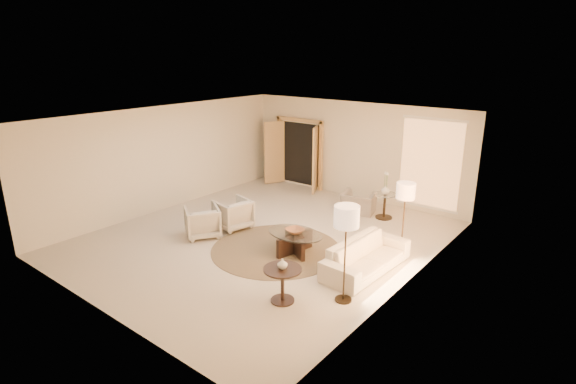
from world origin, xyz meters
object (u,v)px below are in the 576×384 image
Objects in this scene: armchair_left at (233,212)px; end_vase at (282,264)px; sofa at (366,256)px; coffee_table at (295,240)px; side_vase at (386,190)px; armchair_right at (202,220)px; floor_lamp_far at (346,221)px; end_table at (282,279)px; side_table at (385,203)px; floor_lamp_near at (406,194)px; accent_chair at (359,199)px; bowl at (295,231)px.

end_vase reaches higher than armchair_left.
sofa is 1.61m from coffee_table.
end_vase is 4.83m from side_vase.
armchair_left is 1.02× the size of armchair_right.
sofa is at bearing -69.78° from side_vase.
coffee_table is 0.97× the size of floor_lamp_far.
armchair_left is 3.38× the size of side_vase.
sofa is 3.17× the size of end_table.
side_table is at bearing 95.81° from end_vase.
sofa is at bearing 101.19° from floor_lamp_far.
floor_lamp_near reaches higher than armchair_left.
floor_lamp_near is 2.33m from floor_lamp_far.
floor_lamp_near reaches higher than accent_chair.
accent_chair is at bearing 116.56° from floor_lamp_far.
coffee_table is 2.55× the size of side_table.
floor_lamp_far is (3.91, -1.23, 1.09)m from armchair_left.
end_table is 4.84m from side_vase.
sofa is at bearing -69.78° from side_table.
end_vase reaches higher than coffee_table.
end_table is at bearing 71.04° from armchair_left.
coffee_table is at bearing 137.55° from armchair_right.
sofa is at bearing -102.99° from floor_lamp_near.
side_table is (-0.49, 4.80, -0.03)m from end_table.
side_table is 1.74× the size of bowl.
floor_lamp_near is at bearing -54.04° from side_table.
sofa is 5.54× the size of bowl.
coffee_table is (2.26, 0.59, -0.10)m from armchair_right.
armchair_left is at bearing 173.89° from bowl.
side_table is at bearing 95.81° from end_table.
end_vase is (1.02, -1.68, 0.20)m from bowl.
end_vase is at bearing -58.76° from bowl.
floor_lamp_near is at bearing 74.73° from end_table.
floor_lamp_near is 8.70× the size of end_vase.
accent_chair is at bearing -175.92° from side_table.
floor_lamp_near reaches higher than end_vase.
armchair_left is 2.09m from coffee_table.
side_vase is at bearing 95.81° from end_table.
sofa is 3.19× the size of side_table.
armchair_right is at bearing 174.27° from floor_lamp_far.
end_table is 0.29m from end_vase.
side_table is at bearing 80.39° from coffee_table.
armchair_right is 2.05× the size of bowl.
floor_lamp_near is (0.82, 3.00, 0.93)m from end_table.
side_vase is (2.61, 2.90, 0.37)m from armchair_left.
side_vase reaches higher than side_table.
floor_lamp_far is (0.82, 0.67, 1.06)m from end_table.
side_vase is at bearing 107.57° from floor_lamp_far.
accent_chair is 4.67× the size of end_vase.
floor_lamp_far is 2.31m from bowl.
side_table is (0.73, 0.05, 0.02)m from accent_chair.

